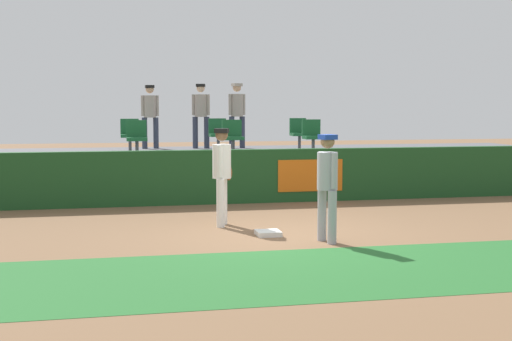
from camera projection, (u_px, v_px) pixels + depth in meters
name	position (u px, v px, depth m)	size (l,w,h in m)	color
ground_plane	(285.00, 237.00, 11.37)	(60.00, 60.00, 0.00)	brown
grass_foreground_strip	(330.00, 271.00, 9.00)	(18.00, 2.80, 0.01)	#26662B
first_base	(268.00, 233.00, 11.48)	(0.40, 0.40, 0.08)	white
player_fielder_home	(222.00, 170.00, 12.35)	(0.45, 0.51, 1.76)	white
player_runner_visitor	(327.00, 180.00, 10.83)	(0.39, 0.47, 1.71)	#9EA3AD
field_wall	(241.00, 176.00, 15.27)	(18.00, 0.26, 1.19)	#19471E
bleacher_platform	(223.00, 170.00, 17.79)	(18.00, 4.80, 0.98)	#59595E
seat_back_left	(130.00, 133.00, 17.88)	(0.47, 0.44, 0.84)	#4C4C51
seat_front_right	(312.00, 134.00, 17.02)	(0.47, 0.44, 0.84)	#4C4C51
seat_front_left	(137.00, 136.00, 16.15)	(0.47, 0.44, 0.84)	#4C4C51
seat_back_right	(299.00, 132.00, 18.80)	(0.46, 0.44, 0.84)	#4C4C51
seat_back_center	(218.00, 132.00, 18.35)	(0.47, 0.44, 0.84)	#4C4C51
seat_front_center	(233.00, 135.00, 16.61)	(0.48, 0.44, 0.84)	#4C4C51
spectator_hooded	(201.00, 111.00, 18.97)	(0.49, 0.40, 1.78)	#33384C
spectator_capped	(237.00, 111.00, 19.04)	(0.49, 0.41, 1.79)	#33384C
spectator_casual	(150.00, 112.00, 18.89)	(0.49, 0.35, 1.74)	#33384C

